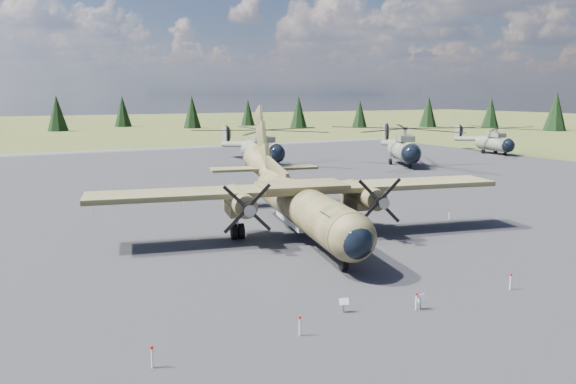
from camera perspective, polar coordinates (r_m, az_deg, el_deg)
name	(u,v)px	position (r m, az deg, el deg)	size (l,w,h in m)	color
ground	(256,246)	(36.68, -3.29, -5.45)	(500.00, 500.00, 0.00)	brown
apron	(206,216)	(45.75, -8.36, -2.45)	(120.00, 120.00, 0.04)	#56555A
transport_plane	(297,196)	(39.30, 0.95, -0.39)	(28.30, 25.41, 9.34)	#3F3F22
helicopter_near	(262,139)	(78.01, -2.68, 5.36)	(21.51, 24.11, 5.00)	slate
helicopter_mid	(404,138)	(78.69, 11.69, 5.36)	(27.52, 27.52, 5.29)	slate
helicopter_far	(494,135)	(98.22, 20.23, 5.45)	(19.73, 21.45, 4.39)	slate
info_placard_left	(344,303)	(25.82, 5.70, -11.15)	(0.46, 0.29, 0.67)	gray
info_placard_right	(421,299)	(26.70, 13.32, -10.57)	(0.49, 0.29, 0.73)	gray
barrier_fence	(250,239)	(36.30, -3.92, -4.79)	(33.12, 29.62, 0.85)	white
treeline	(185,175)	(35.84, -10.44, 1.73)	(287.44, 287.22, 11.00)	black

